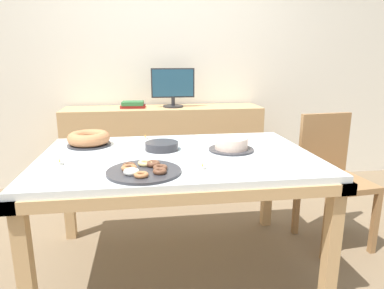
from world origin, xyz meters
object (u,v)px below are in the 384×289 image
Objects in this scene: plate_stack at (162,146)px; tealight_right_edge at (60,163)px; cake_chocolate_round at (231,145)px; cake_golden_bundt at (89,139)px; tealight_near_front at (145,138)px; book_stack at (133,105)px; chair at (331,172)px; computer_monitor at (173,88)px; pastry_platter at (144,170)px; tealight_centre at (202,167)px.

tealight_right_edge is at bearing -157.03° from plate_stack.
cake_chocolate_round is 0.94m from cake_golden_bundt.
tealight_near_front is (-0.53, 0.40, -0.03)m from cake_chocolate_round.
tealight_right_edge is (-0.10, -0.42, -0.04)m from cake_golden_bundt.
tealight_right_edge is (-0.36, -1.51, -0.12)m from book_stack.
tealight_near_front is at bearing 170.44° from chair.
computer_monitor is 1.50× the size of cake_golden_bundt.
computer_monitor reaches higher than tealight_right_edge.
tealight_near_front is (0.11, -0.95, -0.12)m from book_stack.
tealight_near_front is at bearing 88.92° from pastry_platter.
cake_chocolate_round is (0.25, -1.35, -0.25)m from computer_monitor.
computer_monitor is at bearing 131.77° from chair.
pastry_platter is (-0.55, -0.37, -0.02)m from cake_chocolate_round.
tealight_near_front is at bearing 111.13° from tealight_centre.
book_stack is at bearing 140.83° from chair.
cake_chocolate_round is 1.01× the size of cake_golden_bundt.
tealight_right_edge is at bearing 155.97° from pastry_platter.
chair is 4.48× the size of plate_stack.
tealight_centre is at bearing -76.88° from book_stack.
plate_stack is 5.25× the size of tealight_right_edge.
cake_chocolate_round is 0.75× the size of pastry_platter.
chair reaches higher than tealight_near_front.
computer_monitor reaches higher than book_stack.
plate_stack is 5.25× the size of tealight_near_front.
cake_golden_bundt is (-0.66, -1.09, -0.24)m from computer_monitor.
book_stack reaches higher than cake_chocolate_round.
tealight_centre is 1.00× the size of tealight_near_front.
computer_monitor is 1.72m from tealight_centre.
cake_golden_bundt reaches higher than tealight_near_front.
cake_chocolate_round is at bearing 55.01° from tealight_centre.
cake_chocolate_round is 7.09× the size of tealight_right_edge.
computer_monitor is at bearing 80.00° from pastry_platter.
computer_monitor is at bearing 100.38° from cake_chocolate_round.
cake_chocolate_round is at bearing 9.25° from tealight_right_edge.
cake_golden_bundt is at bearing 77.14° from tealight_right_edge.
chair is at bearing 4.45° from plate_stack.
tealight_centre is at bearing -153.40° from chair.
pastry_platter is (0.09, -1.71, -0.12)m from book_stack.
book_stack is 0.86× the size of cake_chocolate_round.
tealight_centre is (0.00, -1.70, -0.28)m from computer_monitor.
book_stack is at bearing 179.80° from computer_monitor.
book_stack reaches higher than plate_stack.
book_stack is 1.29m from plate_stack.
plate_stack is at bearing -175.55° from chair.
cake_chocolate_round is (0.64, -1.35, -0.09)m from book_stack.
cake_chocolate_round reaches higher than pastry_platter.
computer_monitor is at bearing 63.44° from tealight_right_edge.
pastry_platter reaches higher than tealight_near_front.
computer_monitor is at bearing -0.20° from book_stack.
computer_monitor is 2.02× the size of plate_stack.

